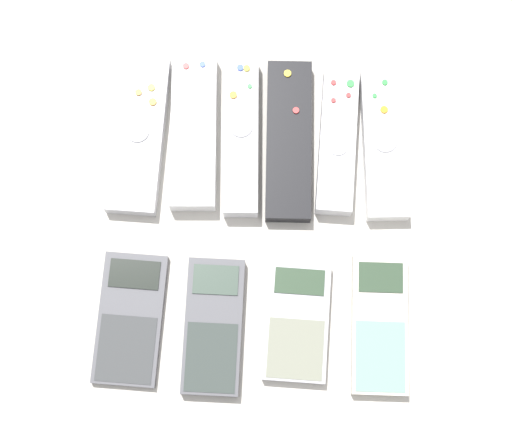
% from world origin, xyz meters
% --- Properties ---
extents(ground_plane, '(3.00, 3.00, 0.00)m').
position_xyz_m(ground_plane, '(0.00, 0.00, 0.00)').
color(ground_plane, beige).
extents(remote_0, '(0.07, 0.20, 0.02)m').
position_xyz_m(remote_0, '(-0.14, 0.12, 0.01)').
color(remote_0, '#B7B7BC').
rests_on(remote_0, ground_plane).
extents(remote_1, '(0.06, 0.19, 0.03)m').
position_xyz_m(remote_1, '(-0.08, 0.13, 0.01)').
color(remote_1, white).
rests_on(remote_1, ground_plane).
extents(remote_2, '(0.05, 0.19, 0.03)m').
position_xyz_m(remote_2, '(-0.02, 0.12, 0.01)').
color(remote_2, silver).
rests_on(remote_2, ground_plane).
extents(remote_3, '(0.06, 0.20, 0.02)m').
position_xyz_m(remote_3, '(0.04, 0.12, 0.01)').
color(remote_3, black).
rests_on(remote_3, ground_plane).
extents(remote_4, '(0.05, 0.18, 0.03)m').
position_xyz_m(remote_4, '(0.09, 0.12, 0.01)').
color(remote_4, silver).
rests_on(remote_4, ground_plane).
extents(remote_5, '(0.06, 0.19, 0.02)m').
position_xyz_m(remote_5, '(0.15, 0.12, 0.01)').
color(remote_5, white).
rests_on(remote_5, ground_plane).
extents(calculator_0, '(0.08, 0.15, 0.01)m').
position_xyz_m(calculator_0, '(-0.14, -0.10, 0.01)').
color(calculator_0, '#4C4C51').
rests_on(calculator_0, ground_plane).
extents(calculator_1, '(0.07, 0.16, 0.02)m').
position_xyz_m(calculator_1, '(-0.04, -0.11, 0.01)').
color(calculator_1, '#4C4C51').
rests_on(calculator_1, ground_plane).
extents(calculator_2, '(0.08, 0.14, 0.02)m').
position_xyz_m(calculator_2, '(0.05, -0.10, 0.01)').
color(calculator_2, '#B2B2B7').
rests_on(calculator_2, ground_plane).
extents(calculator_3, '(0.06, 0.16, 0.02)m').
position_xyz_m(calculator_3, '(0.15, -0.10, 0.01)').
color(calculator_3, beige).
rests_on(calculator_3, ground_plane).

